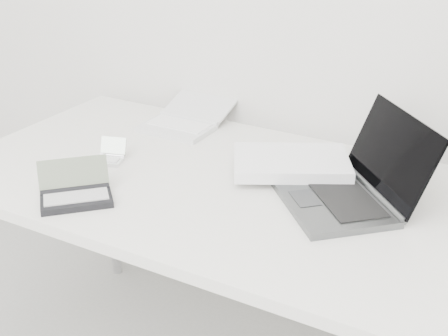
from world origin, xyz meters
The scene contains 5 objects.
desk centered at (0.00, 1.55, 0.68)m, with size 1.60×0.80×0.73m.
laptop_large centered at (0.17, 1.65, 0.77)m, with size 0.59×0.46×0.21m.
netbook_open_white centered at (-0.36, 1.83, 0.75)m, with size 0.22×0.29×0.06m.
pda_silver centered at (-0.40, 1.50, 0.74)m, with size 0.09×0.10×0.06m.
palmtop_charcoal centered at (-0.32, 1.28, 0.75)m, with size 0.22×0.22×0.09m.
Camera 1 is at (0.68, 0.26, 1.46)m, focal length 50.00 mm.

